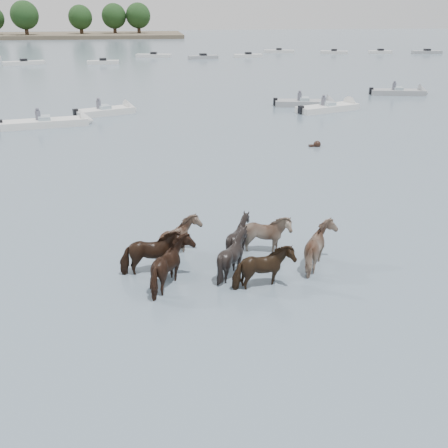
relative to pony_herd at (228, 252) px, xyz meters
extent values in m
plane|color=slate|center=(-1.60, -0.18, -0.58)|extent=(400.00, 400.00, 0.00)
imported|color=black|center=(-2.36, 0.04, 0.02)|extent=(2.02, 1.17, 1.61)
imported|color=#876E5B|center=(-1.43, 1.06, -0.03)|extent=(1.67, 1.82, 1.52)
imported|color=black|center=(0.50, 0.94, -0.02)|extent=(1.69, 1.59, 1.54)
imported|color=tan|center=(1.34, 1.01, -0.01)|extent=(1.93, 1.06, 1.55)
imported|color=black|center=(-1.72, -0.89, 0.03)|extent=(1.44, 1.67, 1.64)
imported|color=black|center=(0.11, -0.34, 0.01)|extent=(1.67, 1.55, 1.59)
imported|color=black|center=(0.83, -1.29, -0.03)|extent=(1.94, 1.22, 1.52)
imported|color=#A0826D|center=(2.95, -0.28, 0.01)|extent=(1.45, 1.66, 1.60)
sphere|color=black|center=(7.61, 14.60, -0.46)|extent=(0.44, 0.44, 0.44)
cube|color=black|center=(7.36, 14.60, -0.56)|extent=(0.50, 0.22, 0.18)
cube|color=silver|center=(-5.64, 26.55, -0.38)|extent=(4.77, 3.30, 0.55)
cone|color=silver|center=(-3.58, 27.47, -0.38)|extent=(1.48, 1.83, 1.60)
cube|color=#99ADB7|center=(-5.64, 26.55, -0.03)|extent=(1.19, 1.35, 0.35)
cube|color=black|center=(-7.70, 25.63, -0.23)|extent=(0.46, 0.46, 0.60)
cylinder|color=#595966|center=(-6.04, 26.55, 0.17)|extent=(0.36, 0.36, 0.70)
sphere|color=#595966|center=(-6.04, 26.55, 0.62)|extent=(0.24, 0.24, 0.24)
cube|color=silver|center=(-9.45, 22.73, -0.38)|extent=(5.97, 2.69, 0.55)
cone|color=silver|center=(-6.61, 23.29, -0.38)|extent=(1.19, 1.74, 1.60)
cube|color=#99ADB7|center=(-9.45, 22.73, -0.03)|extent=(1.00, 1.25, 0.35)
cube|color=black|center=(-12.28, 22.17, -0.23)|extent=(0.41, 0.41, 0.60)
cylinder|color=#595966|center=(-9.85, 22.73, 0.17)|extent=(0.36, 0.36, 0.70)
sphere|color=#595966|center=(-9.85, 22.73, 0.62)|extent=(0.24, 0.24, 0.24)
cube|color=gray|center=(10.75, 28.01, -0.38)|extent=(5.02, 2.50, 0.55)
cone|color=gray|center=(13.10, 27.55, -0.38)|extent=(1.19, 1.74, 1.60)
cube|color=#99ADB7|center=(10.75, 28.01, -0.03)|extent=(1.00, 1.25, 0.35)
cube|color=black|center=(8.39, 28.47, -0.23)|extent=(0.41, 0.41, 0.60)
cylinder|color=#595966|center=(10.35, 28.01, 0.17)|extent=(0.36, 0.36, 0.70)
sphere|color=#595966|center=(10.35, 28.01, 0.62)|extent=(0.24, 0.24, 0.24)
cube|color=silver|center=(11.98, 25.49, -0.38)|extent=(5.60, 3.44, 0.55)
cone|color=silver|center=(14.49, 26.46, -0.38)|extent=(1.42, 1.82, 1.60)
cube|color=#99ADB7|center=(11.98, 25.49, -0.03)|extent=(1.15, 1.33, 0.35)
cube|color=black|center=(9.47, 24.51, -0.23)|extent=(0.45, 0.45, 0.60)
cylinder|color=#595966|center=(11.58, 25.49, 0.17)|extent=(0.36, 0.36, 0.70)
sphere|color=#595966|center=(11.58, 25.49, 0.62)|extent=(0.24, 0.24, 0.24)
cube|color=gray|center=(21.38, 32.71, -0.38)|extent=(5.20, 2.60, 0.55)
cone|color=gray|center=(23.81, 32.19, -0.38)|extent=(1.21, 1.75, 1.60)
cube|color=#99ADB7|center=(21.38, 32.71, -0.03)|extent=(1.02, 1.26, 0.35)
cube|color=black|center=(18.95, 33.23, -0.23)|extent=(0.42, 0.42, 0.60)
cylinder|color=#595966|center=(20.98, 32.71, 0.17)|extent=(0.36, 0.36, 0.70)
sphere|color=#595966|center=(20.98, 32.71, 0.62)|extent=(0.24, 0.24, 0.24)
cube|color=silver|center=(-20.13, 67.56, -0.36)|extent=(6.01, 3.32, 0.60)
cube|color=black|center=(-20.13, 67.56, 0.02)|extent=(1.27, 1.27, 0.50)
cube|color=silver|center=(-8.63, 66.87, -0.36)|extent=(4.69, 1.69, 0.60)
cube|color=black|center=(-8.63, 66.87, 0.02)|extent=(1.04, 1.04, 0.50)
cube|color=silver|center=(-0.96, 77.56, -0.36)|extent=(6.12, 2.81, 0.60)
cube|color=black|center=(-0.96, 77.56, 0.02)|extent=(1.20, 1.20, 0.50)
cube|color=gray|center=(7.04, 73.42, -0.36)|extent=(5.05, 2.54, 0.60)
cube|color=black|center=(7.04, 73.42, 0.02)|extent=(1.20, 1.20, 0.50)
cube|color=silver|center=(14.89, 75.02, -0.36)|extent=(4.76, 1.69, 0.60)
cube|color=black|center=(14.89, 75.02, 0.02)|extent=(1.04, 1.04, 0.50)
cube|color=silver|center=(22.40, 83.65, -0.36)|extent=(5.80, 2.89, 0.60)
cube|color=black|center=(22.40, 83.65, 0.02)|extent=(1.22, 1.22, 0.50)
cube|color=silver|center=(31.82, 79.96, -0.36)|extent=(5.12, 3.24, 0.60)
cube|color=black|center=(31.82, 79.96, 0.02)|extent=(1.30, 1.30, 0.50)
cube|color=silver|center=(40.52, 79.39, -0.36)|extent=(4.28, 2.20, 0.60)
cube|color=black|center=(40.52, 79.39, 0.02)|extent=(1.16, 1.16, 0.50)
cube|color=gray|center=(48.95, 78.06, -0.36)|extent=(5.39, 1.80, 0.60)
cube|color=black|center=(48.95, 78.06, 0.02)|extent=(1.05, 1.05, 0.50)
cylinder|color=#382619|center=(-34.58, 142.23, 1.10)|extent=(1.00, 1.00, 3.37)
sphere|color=black|center=(-34.58, 142.23, 5.50)|extent=(7.48, 7.48, 7.48)
cylinder|color=#382619|center=(-20.37, 147.11, 0.93)|extent=(1.00, 1.00, 3.02)
sphere|color=black|center=(-20.37, 147.11, 4.87)|extent=(6.70, 6.70, 6.70)
cylinder|color=#382619|center=(-11.01, 149.38, 1.00)|extent=(1.00, 1.00, 3.16)
sphere|color=black|center=(-11.01, 149.38, 5.13)|extent=(7.03, 7.03, 7.03)
cylinder|color=#382619|center=(-3.99, 149.30, 1.03)|extent=(1.00, 1.00, 3.22)
sphere|color=black|center=(-3.99, 149.30, 5.24)|extent=(7.16, 7.16, 7.16)
camera|label=1|loc=(-2.16, -14.07, 6.98)|focal=40.82mm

